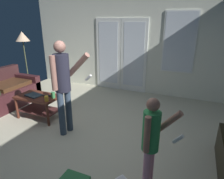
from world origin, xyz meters
name	(u,v)px	position (x,y,z in m)	size (l,w,h in m)	color
ground_plane	(76,137)	(0.00, 0.00, -0.01)	(5.80, 5.48, 0.02)	#B1AD95
wall_back_with_doors	(129,41)	(0.03, 2.70, 1.40)	(5.80, 0.09, 2.89)	silver
coffee_table	(39,102)	(-1.08, 0.34, 0.35)	(0.86, 0.51, 0.48)	#50251A
person_adult	(63,81)	(-0.22, 0.07, 0.98)	(0.63, 0.44, 1.63)	#334254
person_child	(151,139)	(1.43, -0.64, 0.71)	(0.43, 0.32, 1.19)	pink
floor_lamp	(23,39)	(-2.61, 1.57, 1.44)	(0.37, 0.37, 1.65)	#392E2D
laptop_closed	(34,95)	(-1.17, 0.31, 0.49)	(0.33, 0.23, 0.02)	#2E3A41
cup_near_edge	(46,99)	(-0.73, 0.18, 0.54)	(0.07, 0.07, 0.11)	gold
cup_by_laptop	(53,95)	(-0.73, 0.37, 0.54)	(0.08, 0.08, 0.12)	#3B874B
tv_remote_black	(48,96)	(-0.88, 0.39, 0.49)	(0.17, 0.05, 0.02)	black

